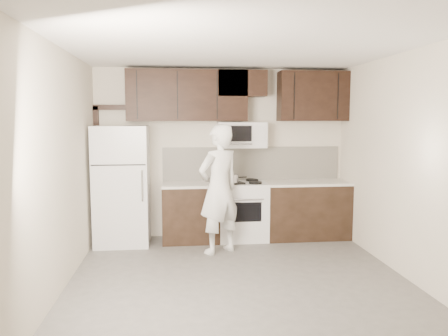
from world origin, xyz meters
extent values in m
plane|color=#555250|center=(0.00, 0.00, 0.00)|extent=(4.50, 4.50, 0.00)
plane|color=beige|center=(0.00, 2.25, 1.35)|extent=(4.00, 0.00, 4.00)
plane|color=white|center=(0.00, 0.00, 2.70)|extent=(4.50, 4.50, 0.00)
cube|color=black|center=(-0.52, 1.94, 0.43)|extent=(0.87, 0.62, 0.87)
cube|color=black|center=(1.34, 1.94, 0.43)|extent=(1.32, 0.62, 0.87)
cube|color=silver|center=(-0.52, 1.94, 0.89)|extent=(0.87, 0.64, 0.04)
cube|color=silver|center=(1.34, 1.94, 0.89)|extent=(1.32, 0.64, 0.04)
cube|color=silver|center=(0.30, 1.94, 0.45)|extent=(0.76, 0.62, 0.89)
cube|color=silver|center=(0.30, 1.94, 0.90)|extent=(0.76, 0.62, 0.02)
cube|color=black|center=(0.30, 1.63, 0.50)|extent=(0.50, 0.01, 0.30)
cylinder|color=silver|center=(0.30, 1.60, 0.70)|extent=(0.55, 0.02, 0.02)
cylinder|color=black|center=(0.12, 1.79, 0.93)|extent=(0.20, 0.20, 0.03)
cylinder|color=black|center=(0.48, 1.79, 0.93)|extent=(0.20, 0.20, 0.03)
cylinder|color=black|center=(0.12, 2.09, 0.93)|extent=(0.20, 0.20, 0.03)
cylinder|color=black|center=(0.48, 2.09, 0.93)|extent=(0.20, 0.20, 0.03)
cube|color=silver|center=(0.50, 2.24, 1.18)|extent=(2.90, 0.02, 0.54)
cube|color=black|center=(-0.55, 2.08, 2.26)|extent=(1.85, 0.35, 0.78)
cube|color=black|center=(1.45, 2.08, 2.26)|extent=(1.10, 0.35, 0.78)
cube|color=black|center=(0.30, 2.08, 2.45)|extent=(0.76, 0.35, 0.40)
cube|color=silver|center=(0.30, 2.06, 1.65)|extent=(0.76, 0.38, 0.40)
cube|color=black|center=(0.20, 1.86, 1.68)|extent=(0.46, 0.01, 0.24)
cube|color=silver|center=(0.56, 1.86, 1.68)|extent=(0.18, 0.01, 0.24)
cylinder|color=silver|center=(0.20, 1.84, 1.52)|extent=(0.46, 0.02, 0.02)
cube|color=silver|center=(-1.55, 1.89, 0.90)|extent=(0.80, 0.72, 1.80)
cube|color=black|center=(-1.55, 1.53, 1.25)|extent=(0.77, 0.01, 0.02)
cylinder|color=silver|center=(-1.22, 1.50, 0.95)|extent=(0.03, 0.03, 0.45)
cube|color=black|center=(-1.96, 2.21, 1.05)|extent=(0.08, 0.08, 2.10)
cube|color=black|center=(-1.75, 2.21, 2.08)|extent=(0.50, 0.08, 0.08)
cylinder|color=silver|center=(0.12, 1.79, 0.98)|extent=(0.20, 0.20, 0.15)
sphere|color=black|center=(0.12, 1.79, 1.07)|extent=(0.04, 0.04, 0.04)
cylinder|color=black|center=(0.26, 1.83, 1.01)|extent=(0.18, 0.07, 0.02)
cube|color=black|center=(0.06, 1.82, 0.92)|extent=(0.52, 0.45, 0.02)
cylinder|color=beige|center=(0.06, 1.82, 0.94)|extent=(0.37, 0.37, 0.02)
imported|color=white|center=(-0.13, 1.28, 0.92)|extent=(0.80, 0.73, 1.84)
camera|label=1|loc=(-0.71, -4.77, 1.91)|focal=35.00mm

